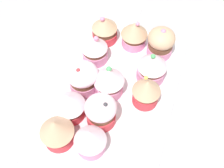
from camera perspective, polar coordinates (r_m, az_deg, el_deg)
ground_plane at (r=64.68cm, az=0.00°, el=-2.75°), size 180.00×180.00×3.00cm
baking_tray at (r=62.88cm, az=0.00°, el=-1.79°), size 39.32×25.75×1.20cm
cupcake_0 at (r=68.74cm, az=-1.45°, el=10.72°), size 5.89×5.89×7.31cm
cupcake_1 at (r=64.82cm, az=-3.37°, el=6.80°), size 5.74×5.74×7.22cm
cupcake_2 at (r=60.18cm, az=-5.67°, el=1.19°), size 6.45×6.45×7.26cm
cupcake_3 at (r=57.25cm, az=-8.20°, el=-4.06°), size 6.15×6.15×6.80cm
cupcake_4 at (r=54.74cm, az=-10.66°, el=-8.86°), size 6.38×6.38×7.54cm
cupcake_5 at (r=67.62cm, az=4.33°, el=9.72°), size 6.08×6.08×7.27cm
cupcake_6 at (r=59.40cm, az=-0.52°, el=0.87°), size 6.34×6.34×7.75cm
cupcake_7 at (r=55.82cm, az=-1.69°, el=-5.44°), size 6.10×6.10×7.45cm
cupcake_8 at (r=53.53cm, az=-4.21°, el=-10.68°), size 5.97×5.97×7.16cm
cupcake_9 at (r=66.52cm, az=9.41°, el=7.95°), size 6.05×6.05×7.55cm
cupcake_10 at (r=61.87cm, az=7.75°, el=3.49°), size 6.27×6.27×8.01cm
cupcake_11 at (r=58.62cm, az=6.75°, el=-1.02°), size 5.73×5.73×7.49cm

